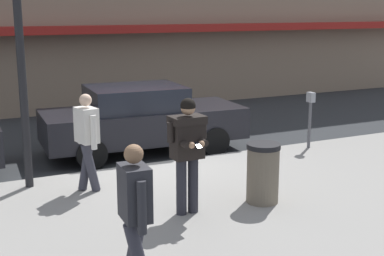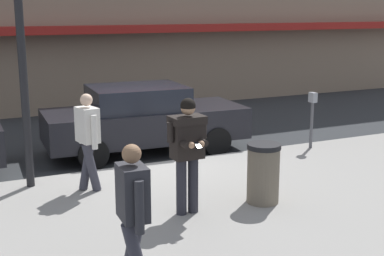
{
  "view_description": "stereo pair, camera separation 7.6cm",
  "coord_description": "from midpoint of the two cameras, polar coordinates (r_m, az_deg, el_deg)",
  "views": [
    {
      "loc": [
        -3.84,
        -10.05,
        3.23
      ],
      "look_at": [
        -0.48,
        -3.05,
        1.49
      ],
      "focal_mm": 50.0,
      "sensor_mm": 36.0,
      "label": 1
    },
    {
      "loc": [
        -3.77,
        -10.08,
        3.23
      ],
      "look_at": [
        -0.48,
        -3.05,
        1.49
      ],
      "focal_mm": 50.0,
      "sensor_mm": 36.0,
      "label": 2
    }
  ],
  "objects": [
    {
      "name": "ground_plane",
      "position": [
        11.23,
        -4.73,
        -4.12
      ],
      "size": [
        80.0,
        80.0,
        0.0
      ],
      "primitive_type": "plane",
      "color": "#2B2D30"
    },
    {
      "name": "sidewalk",
      "position": [
        9.22,
        7.61,
        -7.51
      ],
      "size": [
        32.0,
        5.3,
        0.14
      ],
      "primitive_type": "cube",
      "color": "gray",
      "rests_on": "ground"
    },
    {
      "name": "curb_paint_line",
      "position": [
        11.65,
        -0.22,
        -3.44
      ],
      "size": [
        28.0,
        0.12,
        0.01
      ],
      "primitive_type": "cube",
      "color": "silver",
      "rests_on": "ground"
    },
    {
      "name": "parked_sedan_mid",
      "position": [
        12.16,
        -5.56,
        1.0
      ],
      "size": [
        4.59,
        2.1,
        1.54
      ],
      "color": "black",
      "rests_on": "ground"
    },
    {
      "name": "man_texting_on_phone",
      "position": [
        8.01,
        -0.75,
        -1.66
      ],
      "size": [
        0.65,
        0.59,
        1.81
      ],
      "color": "#23232B",
      "rests_on": "sidewalk"
    },
    {
      "name": "pedestrian_in_light_coat",
      "position": [
        9.27,
        -11.37,
        -0.87
      ],
      "size": [
        0.39,
        0.59,
        1.7
      ],
      "color": "#33333D",
      "rests_on": "sidewalk"
    },
    {
      "name": "pedestrian_with_bag",
      "position": [
        5.89,
        -6.51,
        -8.59
      ],
      "size": [
        0.34,
        0.72,
        1.7
      ],
      "color": "#33333D",
      "rests_on": "sidewalk"
    },
    {
      "name": "street_lamp_post",
      "position": [
        9.5,
        -18.32,
        11.47
      ],
      "size": [
        0.36,
        0.36,
        4.88
      ],
      "color": "black",
      "rests_on": "sidewalk"
    },
    {
      "name": "parking_meter",
      "position": [
        12.25,
        12.32,
        1.71
      ],
      "size": [
        0.12,
        0.18,
        1.27
      ],
      "color": "#4C4C51",
      "rests_on": "sidewalk"
    },
    {
      "name": "trash_bin",
      "position": [
        8.73,
        7.32,
        -4.77
      ],
      "size": [
        0.55,
        0.55,
        0.98
      ],
      "color": "#665B4C",
      "rests_on": "sidewalk"
    }
  ]
}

